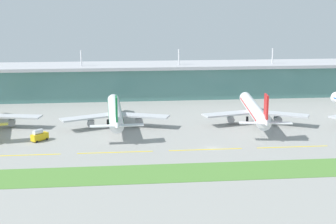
% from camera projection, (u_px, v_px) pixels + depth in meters
% --- Properties ---
extents(ground_plane, '(600.00, 600.00, 0.00)m').
position_uv_depth(ground_plane, '(212.00, 148.00, 184.60)').
color(ground_plane, gray).
extents(terminal_building, '(288.00, 34.00, 28.64)m').
position_uv_depth(terminal_building, '(178.00, 80.00, 287.92)').
color(terminal_building, slate).
rests_on(terminal_building, ground).
extents(airliner_near_middle, '(48.78, 66.39, 18.90)m').
position_uv_depth(airliner_near_middle, '(115.00, 112.00, 216.14)').
color(airliner_near_middle, silver).
rests_on(airliner_near_middle, ground).
extents(airliner_far_middle, '(48.42, 67.74, 18.90)m').
position_uv_depth(airliner_far_middle, '(254.00, 110.00, 221.25)').
color(airliner_far_middle, white).
rests_on(airliner_far_middle, ground).
extents(taxiway_stripe_west, '(28.00, 0.70, 0.04)m').
position_uv_depth(taxiway_stripe_west, '(22.00, 155.00, 175.30)').
color(taxiway_stripe_west, yellow).
rests_on(taxiway_stripe_west, ground).
extents(taxiway_stripe_mid_west, '(28.00, 0.70, 0.04)m').
position_uv_depth(taxiway_stripe_mid_west, '(115.00, 152.00, 178.75)').
color(taxiway_stripe_mid_west, yellow).
rests_on(taxiway_stripe_mid_west, ground).
extents(taxiway_stripe_centre, '(28.00, 0.70, 0.04)m').
position_uv_depth(taxiway_stripe_centre, '(206.00, 150.00, 182.20)').
color(taxiway_stripe_centre, yellow).
rests_on(taxiway_stripe_centre, ground).
extents(taxiway_stripe_mid_east, '(28.00, 0.70, 0.04)m').
position_uv_depth(taxiway_stripe_mid_east, '(293.00, 147.00, 185.65)').
color(taxiway_stripe_mid_east, yellow).
rests_on(taxiway_stripe_mid_east, ground).
extents(grass_verge, '(300.00, 18.00, 0.10)m').
position_uv_depth(grass_verge, '(228.00, 171.00, 158.60)').
color(grass_verge, '#518438').
rests_on(grass_verge, ground).
extents(fuel_truck, '(6.75, 7.09, 4.95)m').
position_uv_depth(fuel_truck, '(39.00, 136.00, 193.39)').
color(fuel_truck, gold).
rests_on(fuel_truck, ground).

